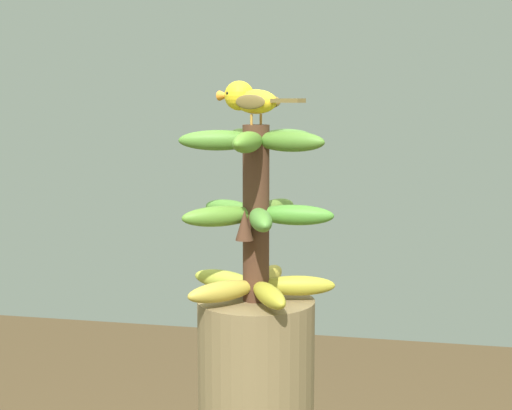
{
  "coord_description": "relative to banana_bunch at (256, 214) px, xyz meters",
  "views": [
    {
      "loc": [
        -0.32,
        1.49,
        1.72
      ],
      "look_at": [
        0.0,
        0.0,
        1.51
      ],
      "focal_mm": 54.54,
      "sensor_mm": 36.0,
      "label": 1
    }
  ],
  "objects": [
    {
      "name": "perched_bird",
      "position": [
        0.02,
        -0.01,
        0.23
      ],
      "size": [
        0.2,
        0.12,
        0.09
      ],
      "color": "#C68933",
      "rests_on": "banana_bunch"
    },
    {
      "name": "banana_bunch",
      "position": [
        0.0,
        0.0,
        0.0
      ],
      "size": [
        0.31,
        0.32,
        0.35
      ],
      "color": "#4C2D1E",
      "rests_on": "banana_tree"
    }
  ]
}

